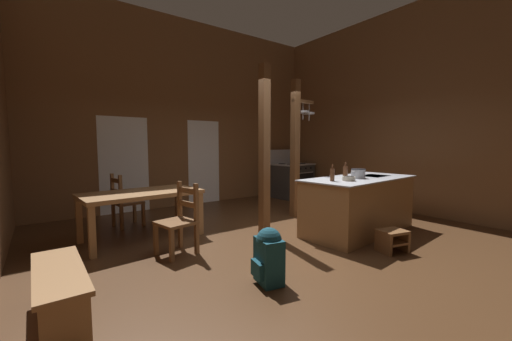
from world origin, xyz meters
TOP-DOWN VIEW (x-y plane):
  - ground_plane at (0.00, 0.00)m, footprint 7.60×7.77m
  - wall_back at (0.00, 3.56)m, footprint 7.60×0.14m
  - wall_right at (3.47, 0.00)m, footprint 0.14×7.77m
  - glazed_door_back_left at (-1.53, 3.48)m, footprint 1.00×0.01m
  - glazed_panel_back_right at (0.34, 3.48)m, footprint 0.84×0.01m
  - kitchen_island at (1.30, -0.35)m, footprint 2.23×1.14m
  - stove_range at (2.70, 2.80)m, footprint 1.22×0.92m
  - support_post_with_pot_rack at (1.20, 1.08)m, footprint 0.58×0.24m
  - support_post_center at (-0.02, 0.54)m, footprint 0.14×0.14m
  - step_stool at (0.85, -1.19)m, footprint 0.42×0.36m
  - dining_table at (-1.74, 1.41)m, footprint 1.77×1.05m
  - ladderback_chair_near_window at (-1.80, 2.29)m, footprint 0.50×0.50m
  - ladderback_chair_by_post at (-1.52, 0.47)m, footprint 0.52×0.52m
  - bench_along_left_wall at (-2.91, -0.43)m, footprint 0.38×1.17m
  - backpack at (-1.09, -0.92)m, footprint 0.35×0.36m
  - stockpot_on_counter at (1.19, -0.39)m, footprint 0.30×0.23m
  - mixing_bowl_on_counter at (0.78, -0.51)m, footprint 0.19×0.19m
  - bottle_tall_on_counter at (0.55, -0.39)m, footprint 0.07×0.07m
  - bottle_short_on_counter at (1.09, -0.21)m, footprint 0.08×0.08m

SIDE VIEW (x-z plane):
  - ground_plane at x=0.00m, z-range -0.10..0.00m
  - step_stool at x=0.85m, z-range 0.03..0.33m
  - bench_along_left_wall at x=-2.91m, z-range 0.08..0.52m
  - backpack at x=-1.09m, z-range 0.02..0.61m
  - ladderback_chair_near_window at x=-1.80m, z-range -0.02..0.93m
  - ladderback_chair_by_post at x=-1.52m, z-range -0.02..0.93m
  - kitchen_island at x=1.30m, z-range 0.00..0.91m
  - stove_range at x=2.70m, z-range -0.18..1.14m
  - dining_table at x=-1.74m, z-range 0.28..1.02m
  - mixing_bowl_on_counter at x=0.78m, z-range 0.91..0.98m
  - stockpot_on_counter at x=1.19m, z-range 0.91..1.07m
  - bottle_tall_on_counter at x=0.55m, z-range 0.89..1.14m
  - bottle_short_on_counter at x=1.09m, z-range 0.89..1.15m
  - glazed_door_back_left at x=-1.53m, z-range 0.00..2.05m
  - glazed_panel_back_right at x=0.34m, z-range 0.00..2.05m
  - support_post_center at x=-0.02m, z-range 0.00..2.74m
  - support_post_with_pot_rack at x=1.20m, z-range 0.10..2.84m
  - wall_back at x=0.00m, z-range 0.00..4.39m
  - wall_right at x=3.47m, z-range 0.00..4.39m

